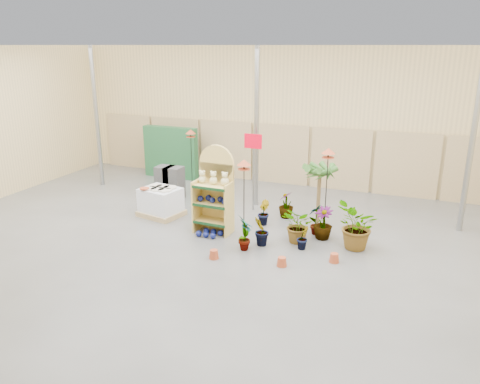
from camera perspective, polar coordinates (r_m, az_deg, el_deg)
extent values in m
cube|color=#515151|center=(10.87, -4.45, -7.33)|extent=(15.00, 12.00, 0.10)
cube|color=white|center=(9.87, -5.10, 17.70)|extent=(15.00, 12.00, 0.10)
cube|color=tan|center=(15.68, 5.23, 9.16)|extent=(15.00, 0.10, 4.50)
cylinder|color=gray|center=(15.98, -17.08, 8.63)|extent=(0.14, 0.14, 4.50)
cylinder|color=gray|center=(12.57, 26.43, 5.34)|extent=(0.14, 0.14, 4.50)
cylinder|color=gray|center=(13.28, 2.02, 7.72)|extent=(0.14, 0.14, 4.50)
cube|color=tan|center=(18.39, -13.30, 6.04)|extent=(1.90, 0.06, 2.00)
cube|color=tan|center=(17.34, -7.83, 5.67)|extent=(1.90, 0.06, 2.00)
cube|color=tan|center=(16.46, -1.72, 5.19)|extent=(1.90, 0.06, 2.00)
cube|color=tan|center=(15.78, 4.97, 4.60)|extent=(1.90, 0.06, 2.00)
cube|color=tan|center=(15.34, 12.15, 3.90)|extent=(1.90, 0.06, 2.00)
cube|color=tan|center=(15.16, 19.60, 3.10)|extent=(1.90, 0.06, 2.00)
cube|color=tan|center=(15.23, 27.10, 2.24)|extent=(1.90, 0.06, 2.00)
cube|color=tan|center=(11.76, -2.80, -0.55)|extent=(0.92, 0.11, 1.73)
cylinder|color=tan|center=(11.52, -2.86, 3.54)|extent=(0.92, 0.11, 0.92)
cube|color=tan|center=(11.72, -3.30, -3.53)|extent=(0.89, 0.54, 0.04)
cube|color=#0F3819|center=(11.50, -3.83, -3.95)|extent=(0.88, 0.06, 0.06)
cube|color=tan|center=(11.56, -3.34, -1.41)|extent=(0.89, 0.54, 0.04)
cube|color=#0F3819|center=(11.34, -3.88, -1.79)|extent=(0.88, 0.06, 0.06)
cube|color=tan|center=(11.42, -3.38, 0.77)|extent=(0.89, 0.54, 0.04)
cube|color=#0F3819|center=(11.20, -3.93, 0.42)|extent=(0.88, 0.06, 0.06)
cube|color=tan|center=(11.78, -5.26, -1.62)|extent=(0.06, 0.51, 1.32)
cube|color=tan|center=(11.43, -1.34, -2.16)|extent=(0.06, 0.51, 1.32)
sphere|color=beige|center=(11.57, -4.63, 1.54)|extent=(0.18, 0.18, 0.18)
sphere|color=beige|center=(11.53, -4.65, 2.27)|extent=(0.14, 0.14, 0.14)
sphere|color=beige|center=(11.44, -3.26, 1.41)|extent=(0.19, 0.19, 0.19)
sphere|color=beige|center=(11.40, -3.27, 2.17)|extent=(0.14, 0.14, 0.14)
sphere|color=beige|center=(11.32, -1.86, 1.27)|extent=(0.20, 0.20, 0.20)
sphere|color=beige|center=(11.27, -1.86, 2.07)|extent=(0.14, 0.14, 0.14)
sphere|color=#0D1558|center=(11.65, -4.84, -0.80)|extent=(0.15, 0.15, 0.15)
sphere|color=#0D1558|center=(11.68, -3.86, -0.71)|extent=(0.15, 0.15, 0.15)
sphere|color=#0D1558|center=(11.51, -3.39, -0.99)|extent=(0.15, 0.15, 0.15)
sphere|color=#0D1558|center=(11.55, -2.40, -0.90)|extent=(0.15, 0.15, 0.15)
sphere|color=#0D1558|center=(11.38, -1.90, -1.18)|extent=(0.15, 0.15, 0.15)
sphere|color=#0D1558|center=(11.57, -5.05, -5.08)|extent=(0.15, 0.15, 0.15)
sphere|color=#0D1558|center=(11.73, -4.11, -4.74)|extent=(0.15, 0.15, 0.15)
sphere|color=#0D1558|center=(11.49, -4.19, -5.23)|extent=(0.15, 0.15, 0.15)
sphere|color=#0D1558|center=(11.65, -3.25, -4.88)|extent=(0.15, 0.15, 0.15)
sphere|color=#0D1558|center=(11.41, -3.32, -5.37)|extent=(0.15, 0.15, 0.15)
sphere|color=#0D1558|center=(11.58, -2.39, -5.01)|extent=(0.15, 0.15, 0.15)
cube|color=tan|center=(13.10, -9.55, -2.55)|extent=(1.25, 1.11, 0.14)
cube|color=white|center=(12.98, -9.64, -0.93)|extent=(1.15, 1.00, 0.64)
cylinder|color=beige|center=(12.88, -10.90, 0.44)|extent=(0.37, 0.37, 0.04)
cylinder|color=beige|center=(12.76, -10.03, 0.33)|extent=(0.37, 0.37, 0.04)
cylinder|color=beige|center=(12.65, -9.15, 0.21)|extent=(0.37, 0.37, 0.04)
cylinder|color=beige|center=(13.10, -10.26, 0.76)|extent=(0.37, 0.37, 0.04)
cylinder|color=beige|center=(12.99, -9.40, 0.66)|extent=(0.37, 0.37, 0.04)
cylinder|color=beige|center=(12.87, -8.53, 0.55)|extent=(0.37, 0.37, 0.04)
cube|color=#2D2D2E|center=(14.39, -7.99, 0.12)|extent=(0.50, 0.50, 0.50)
cube|color=#2D2D2E|center=(14.25, -8.07, 2.04)|extent=(0.50, 0.50, 0.50)
cube|color=#2D2D2E|center=(14.53, -9.02, 0.25)|extent=(0.50, 0.50, 0.50)
cube|color=#2D2D2E|center=(14.40, -9.11, 2.16)|extent=(0.50, 0.50, 0.50)
cube|color=#20562E|center=(16.65, -8.43, 4.80)|extent=(2.00, 0.30, 1.80)
cylinder|color=gray|center=(13.04, 1.63, 2.36)|extent=(0.05, 0.05, 2.20)
cube|color=red|center=(12.80, 1.61, 6.21)|extent=(0.50, 0.03, 0.40)
cylinder|color=black|center=(11.46, 0.48, -1.21)|extent=(0.02, 0.02, 1.66)
cylinder|color=#AB4525|center=(11.23, 0.49, 2.80)|extent=(0.30, 0.30, 0.02)
cone|color=#AB4525|center=(11.18, 0.50, 3.64)|extent=(0.34, 0.34, 0.14)
cylinder|color=black|center=(11.88, 10.44, -0.26)|extent=(0.02, 0.02, 1.88)
cylinder|color=#AB4525|center=(11.63, 10.69, 4.15)|extent=(0.30, 0.30, 0.02)
cone|color=#AB4525|center=(11.59, 10.74, 4.97)|extent=(0.34, 0.34, 0.14)
cylinder|color=black|center=(15.35, -5.93, 3.61)|extent=(0.02, 0.02, 1.69)
cylinder|color=#AB4525|center=(15.17, -6.03, 6.71)|extent=(0.30, 0.30, 0.02)
cone|color=#AB4525|center=(15.14, -6.05, 7.34)|extent=(0.34, 0.34, 0.14)
cylinder|color=brown|center=(12.36, 9.54, -0.82)|extent=(0.10, 0.10, 1.34)
imported|color=#336424|center=(10.65, 0.57, -4.94)|extent=(0.53, 0.56, 0.88)
imported|color=#336424|center=(10.91, 2.63, -4.79)|extent=(0.39, 0.45, 0.74)
imported|color=#336424|center=(11.14, 7.20, -4.08)|extent=(1.03, 1.01, 0.87)
imported|color=#336424|center=(11.47, 10.09, -3.74)|extent=(0.57, 0.57, 0.81)
imported|color=#336424|center=(11.71, 9.24, -3.23)|extent=(0.47, 0.51, 0.81)
imported|color=#336424|center=(12.22, 2.85, -2.50)|extent=(0.41, 0.45, 0.66)
imported|color=#336424|center=(10.74, 0.67, -5.19)|extent=(0.32, 0.42, 0.72)
imported|color=#336424|center=(10.88, 7.67, -5.51)|extent=(0.31, 0.36, 0.56)
imported|color=#336424|center=(10.97, 14.08, -4.12)|extent=(0.93, 1.05, 1.12)
imported|color=#336424|center=(12.74, 5.66, -1.53)|extent=(0.44, 0.44, 0.74)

